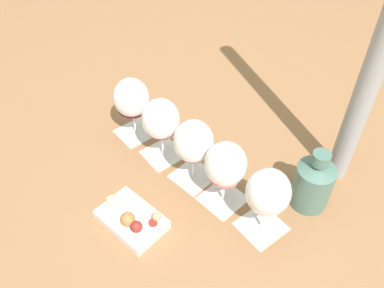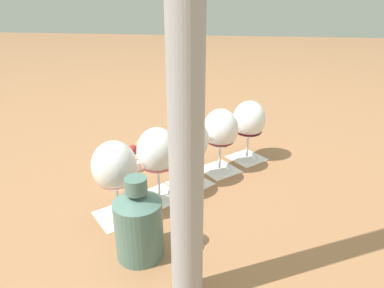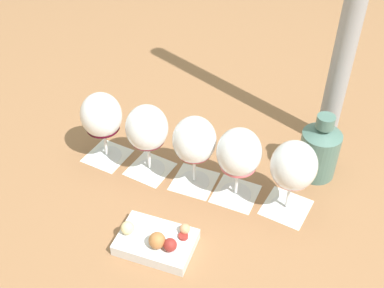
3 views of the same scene
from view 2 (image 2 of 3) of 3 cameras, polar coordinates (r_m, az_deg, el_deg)
name	(u,v)px [view 2 (image 2 of 3)]	position (r m, az deg, el deg)	size (l,w,h in m)	color
ground_plane	(191,182)	(0.94, -0.24, -6.38)	(8.00, 8.00, 0.00)	#936642
tasting_card_0	(119,215)	(0.82, -12.05, -11.56)	(0.14, 0.14, 0.00)	white
tasting_card_1	(159,197)	(0.88, -5.47, -8.71)	(0.14, 0.14, 0.00)	white
tasting_card_2	(192,183)	(0.93, -0.03, -6.54)	(0.14, 0.14, 0.00)	white
tasting_card_3	(219,170)	(1.00, 4.58, -4.27)	(0.14, 0.14, 0.00)	white
tasting_card_4	(247,158)	(1.08, 9.08, -2.30)	(0.14, 0.14, 0.00)	white
wine_glass_0	(115,169)	(0.76, -12.79, -4.13)	(0.10, 0.10, 0.18)	white
wine_glass_1	(157,153)	(0.82, -5.79, -1.55)	(0.10, 0.10, 0.18)	white
wine_glass_2	(192,142)	(0.88, -0.04, 0.25)	(0.10, 0.10, 0.18)	white
wine_glass_3	(221,131)	(0.95, 4.80, 2.11)	(0.10, 0.10, 0.18)	white
wine_glass_4	(249,122)	(1.04, 9.49, 3.68)	(0.10, 0.10, 0.18)	white
ceramic_vase	(139,223)	(0.67, -8.89, -12.85)	(0.09, 0.09, 0.17)	#4C7066
snack_dish	(146,154)	(1.07, -7.74, -1.60)	(0.19, 0.18, 0.06)	silver
umbrella_pole	(185,12)	(0.43, -1.12, 21.07)	(0.05, 0.05, 0.89)	#99999E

